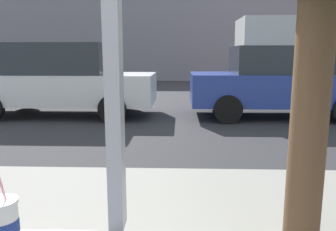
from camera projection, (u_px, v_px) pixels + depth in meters
ground_plane at (172, 111)px, 9.12m from camera, size 60.00×60.00×0.00m
sidewalk_strip at (154, 230)px, 2.82m from camera, size 16.00×2.80×0.12m
building_facade_far at (177, 39)px, 20.07m from camera, size 28.00×1.20×4.94m
soda_cup_right at (2, 225)px, 1.00m from camera, size 0.10×0.10×0.32m
parked_car_white at (63, 80)px, 8.42m from camera, size 4.56×2.07×1.80m
parked_car_blue at (277, 81)px, 8.23m from camera, size 4.20×2.03×1.72m
box_truck at (315, 53)px, 13.09m from camera, size 6.24×2.44×2.91m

